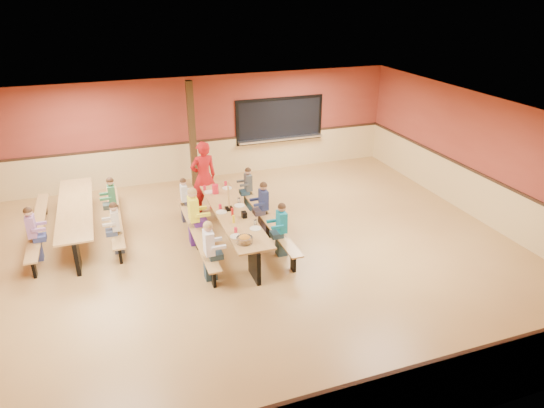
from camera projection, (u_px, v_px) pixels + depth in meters
name	position (u px, v px, depth m)	size (l,w,h in m)	color
ground	(246.00, 257.00, 10.36)	(12.00, 12.00, 0.00)	olive
room_envelope	(245.00, 229.00, 10.07)	(12.04, 10.04, 3.02)	maroon
kitchen_pass_through	(280.00, 122.00, 14.79)	(2.78, 0.28, 1.38)	black
structural_post	(192.00, 135.00, 13.45)	(0.18, 0.18, 3.00)	#312210
cafeteria_table_main	(233.00, 221.00, 10.76)	(1.91, 3.70, 0.74)	#A87C42
cafeteria_table_second	(76.00, 215.00, 11.06)	(1.91, 3.70, 0.74)	#A87C42
seated_child_white_left	(209.00, 251.00, 9.37)	(0.38, 0.31, 1.24)	white
seated_adult_yellow	(194.00, 217.00, 10.66)	(0.43, 0.35, 1.32)	#FEF929
seated_child_grey_left	(185.00, 200.00, 11.74)	(0.32, 0.26, 1.11)	silver
seated_child_teal_right	(282.00, 230.00, 10.23)	(0.36, 0.30, 1.19)	teal
seated_child_navy_right	(264.00, 207.00, 11.26)	(0.37, 0.30, 1.21)	navy
seated_child_char_right	(248.00, 189.00, 12.32)	(0.33, 0.27, 1.14)	#444A4C
seated_child_purple_sec	(33.00, 235.00, 10.03)	(0.37, 0.30, 1.20)	#976597
seated_child_green_sec	(113.00, 202.00, 11.55)	(0.36, 0.30, 1.20)	#34794C
seated_child_tan_sec	(116.00, 228.00, 10.34)	(0.35, 0.28, 1.16)	#C3B59B
standing_woman	(204.00, 177.00, 12.15)	(0.67, 0.44, 1.84)	#B21416
punch_pitcher	(215.00, 189.00, 11.61)	(0.16, 0.16, 0.22)	red
chip_bowl	(245.00, 239.00, 9.40)	(0.32, 0.32, 0.15)	orange
napkin_dispenser	(244.00, 215.00, 10.43)	(0.10, 0.14, 0.13)	black
condiment_mustard	(234.00, 219.00, 10.18)	(0.06, 0.06, 0.17)	yellow
condiment_ketchup	(232.00, 212.00, 10.51)	(0.06, 0.06, 0.17)	#B2140F
table_paddle	(229.00, 204.00, 10.75)	(0.16, 0.16, 0.56)	black
place_settings	(233.00, 210.00, 10.65)	(0.65, 3.30, 0.11)	beige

